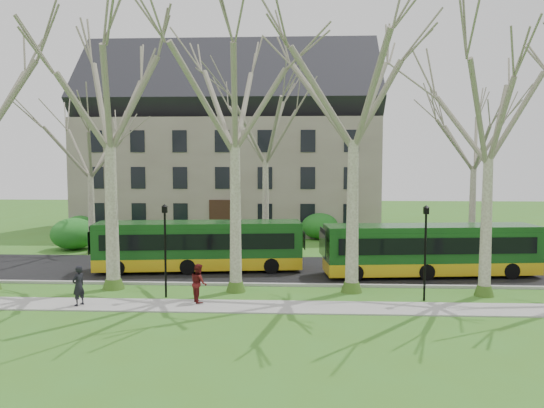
% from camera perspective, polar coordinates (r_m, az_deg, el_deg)
% --- Properties ---
extents(ground, '(120.00, 120.00, 0.00)m').
position_cam_1_polar(ground, '(26.00, 2.35, -9.60)').
color(ground, '#3D7120').
rests_on(ground, ground).
extents(sidewalk, '(70.00, 2.00, 0.06)m').
position_cam_1_polar(sidewalk, '(23.58, 2.30, -11.03)').
color(sidewalk, gray).
rests_on(sidewalk, ground).
extents(road, '(80.00, 8.00, 0.06)m').
position_cam_1_polar(road, '(31.36, 2.42, -7.07)').
color(road, black).
rests_on(road, ground).
extents(curb, '(80.00, 0.25, 0.14)m').
position_cam_1_polar(curb, '(27.44, 2.37, -8.69)').
color(curb, '#A5A39E').
rests_on(curb, ground).
extents(building, '(26.50, 12.20, 16.00)m').
position_cam_1_polar(building, '(49.61, -4.41, 6.58)').
color(building, slate).
rests_on(building, ground).
extents(tree_row_verge, '(49.00, 7.00, 14.00)m').
position_cam_1_polar(tree_row_verge, '(25.51, 2.41, 6.00)').
color(tree_row_verge, gray).
rests_on(tree_row_verge, ground).
extents(tree_row_far, '(33.00, 7.00, 12.00)m').
position_cam_1_polar(tree_row_far, '(36.23, 0.40, 4.03)').
color(tree_row_far, gray).
rests_on(tree_row_far, ground).
extents(lamp_row, '(36.22, 0.22, 4.30)m').
position_cam_1_polar(lamp_row, '(24.50, 2.35, -4.34)').
color(lamp_row, black).
rests_on(lamp_row, ground).
extents(hedges, '(30.60, 8.60, 2.00)m').
position_cam_1_polar(hedges, '(39.87, -4.23, -3.13)').
color(hedges, '#1C621F').
rests_on(hedges, ground).
extents(bus_lead, '(11.92, 3.76, 2.93)m').
position_cam_1_polar(bus_lead, '(31.00, -7.82, -4.44)').
color(bus_lead, '#134416').
rests_on(bus_lead, road).
extents(bus_follow, '(11.83, 3.64, 2.91)m').
position_cam_1_polar(bus_follow, '(30.64, 16.66, -4.71)').
color(bus_follow, '#134416').
rests_on(bus_follow, road).
extents(pedestrian_a, '(0.64, 0.76, 1.77)m').
position_cam_1_polar(pedestrian_a, '(25.02, -20.09, -8.24)').
color(pedestrian_a, black).
rests_on(pedestrian_a, sidewalk).
extents(pedestrian_b, '(0.96, 1.05, 1.74)m').
position_cam_1_polar(pedestrian_b, '(24.28, -7.88, -8.42)').
color(pedestrian_b, '#541313').
rests_on(pedestrian_b, sidewalk).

